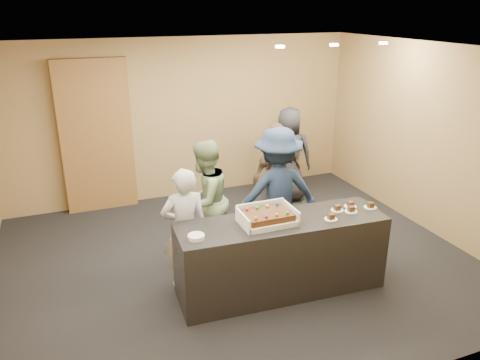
{
  "coord_description": "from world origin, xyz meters",
  "views": [
    {
      "loc": [
        -1.94,
        -5.07,
        3.18
      ],
      "look_at": [
        0.05,
        0.0,
        1.12
      ],
      "focal_mm": 35.0,
      "sensor_mm": 36.0,
      "label": 1
    }
  ],
  "objects_px": {
    "person_server_grey": "(185,229)",
    "person_dark_suit": "(289,155)",
    "sheet_cake": "(268,215)",
    "person_brown_extra": "(277,174)",
    "plate_stack": "(196,237)",
    "serving_counter": "(281,256)",
    "person_navy_man": "(277,192)",
    "storage_cabinet": "(96,137)",
    "person_sage_man": "(205,201)",
    "cake_box": "(267,219)"
  },
  "relations": [
    {
      "from": "person_server_grey",
      "to": "person_dark_suit",
      "type": "xyz_separation_m",
      "value": [
        2.32,
        1.94,
        0.06
      ]
    },
    {
      "from": "sheet_cake",
      "to": "person_brown_extra",
      "type": "xyz_separation_m",
      "value": [
        0.96,
        1.73,
        -0.22
      ]
    },
    {
      "from": "plate_stack",
      "to": "person_server_grey",
      "type": "bearing_deg",
      "value": 87.54
    },
    {
      "from": "serving_counter",
      "to": "person_dark_suit",
      "type": "relative_size",
      "value": 1.49
    },
    {
      "from": "plate_stack",
      "to": "person_navy_man",
      "type": "distance_m",
      "value": 1.65
    },
    {
      "from": "storage_cabinet",
      "to": "person_navy_man",
      "type": "bearing_deg",
      "value": -49.54
    },
    {
      "from": "serving_counter",
      "to": "person_navy_man",
      "type": "height_order",
      "value": "person_navy_man"
    },
    {
      "from": "plate_stack",
      "to": "person_navy_man",
      "type": "height_order",
      "value": "person_navy_man"
    },
    {
      "from": "person_sage_man",
      "to": "person_server_grey",
      "type": "bearing_deg",
      "value": 16.86
    },
    {
      "from": "person_server_grey",
      "to": "person_brown_extra",
      "type": "distance_m",
      "value": 2.16
    },
    {
      "from": "person_dark_suit",
      "to": "person_sage_man",
      "type": "bearing_deg",
      "value": 57.84
    },
    {
      "from": "plate_stack",
      "to": "person_sage_man",
      "type": "relative_size",
      "value": 0.11
    },
    {
      "from": "storage_cabinet",
      "to": "sheet_cake",
      "type": "bearing_deg",
      "value": -65.1
    },
    {
      "from": "serving_counter",
      "to": "plate_stack",
      "type": "distance_m",
      "value": 1.13
    },
    {
      "from": "cake_box",
      "to": "person_sage_man",
      "type": "xyz_separation_m",
      "value": [
        -0.4,
        1.05,
        -0.14
      ]
    },
    {
      "from": "cake_box",
      "to": "person_sage_man",
      "type": "bearing_deg",
      "value": 110.75
    },
    {
      "from": "storage_cabinet",
      "to": "person_brown_extra",
      "type": "height_order",
      "value": "storage_cabinet"
    },
    {
      "from": "plate_stack",
      "to": "person_navy_man",
      "type": "relative_size",
      "value": 0.1
    },
    {
      "from": "serving_counter",
      "to": "plate_stack",
      "type": "bearing_deg",
      "value": -173.03
    },
    {
      "from": "person_navy_man",
      "to": "person_dark_suit",
      "type": "height_order",
      "value": "person_navy_man"
    },
    {
      "from": "storage_cabinet",
      "to": "plate_stack",
      "type": "relative_size",
      "value": 13.8
    },
    {
      "from": "sheet_cake",
      "to": "person_server_grey",
      "type": "bearing_deg",
      "value": 148.5
    },
    {
      "from": "cake_box",
      "to": "storage_cabinet",
      "type": "bearing_deg",
      "value": 115.06
    },
    {
      "from": "storage_cabinet",
      "to": "person_brown_extra",
      "type": "xyz_separation_m",
      "value": [
        2.46,
        -1.5,
        -0.44
      ]
    },
    {
      "from": "serving_counter",
      "to": "person_server_grey",
      "type": "bearing_deg",
      "value": 156.69
    },
    {
      "from": "person_server_grey",
      "to": "person_navy_man",
      "type": "height_order",
      "value": "person_navy_man"
    },
    {
      "from": "storage_cabinet",
      "to": "cake_box",
      "type": "relative_size",
      "value": 3.99
    },
    {
      "from": "person_navy_man",
      "to": "person_sage_man",
      "type": "bearing_deg",
      "value": -7.29
    },
    {
      "from": "storage_cabinet",
      "to": "plate_stack",
      "type": "bearing_deg",
      "value": -78.71
    },
    {
      "from": "serving_counter",
      "to": "sheet_cake",
      "type": "xyz_separation_m",
      "value": [
        -0.18,
        -0.0,
        0.55
      ]
    },
    {
      "from": "cake_box",
      "to": "sheet_cake",
      "type": "relative_size",
      "value": 1.18
    },
    {
      "from": "person_sage_man",
      "to": "person_navy_man",
      "type": "distance_m",
      "value": 0.96
    },
    {
      "from": "sheet_cake",
      "to": "person_brown_extra",
      "type": "bearing_deg",
      "value": 60.98
    },
    {
      "from": "plate_stack",
      "to": "person_brown_extra",
      "type": "bearing_deg",
      "value": 44.9
    },
    {
      "from": "serving_counter",
      "to": "person_brown_extra",
      "type": "distance_m",
      "value": 1.92
    },
    {
      "from": "person_sage_man",
      "to": "serving_counter",
      "type": "bearing_deg",
      "value": 81.69
    },
    {
      "from": "person_brown_extra",
      "to": "person_navy_man",
      "type": "bearing_deg",
      "value": 48.45
    },
    {
      "from": "plate_stack",
      "to": "person_brown_extra",
      "type": "distance_m",
      "value": 2.54
    },
    {
      "from": "person_server_grey",
      "to": "person_dark_suit",
      "type": "height_order",
      "value": "person_dark_suit"
    },
    {
      "from": "cake_box",
      "to": "person_brown_extra",
      "type": "xyz_separation_m",
      "value": [
        0.96,
        1.7,
        -0.16
      ]
    },
    {
      "from": "storage_cabinet",
      "to": "person_sage_man",
      "type": "relative_size",
      "value": 1.51
    },
    {
      "from": "person_navy_man",
      "to": "person_brown_extra",
      "type": "distance_m",
      "value": 0.98
    },
    {
      "from": "plate_stack",
      "to": "person_server_grey",
      "type": "relative_size",
      "value": 0.12
    },
    {
      "from": "person_sage_man",
      "to": "person_brown_extra",
      "type": "xyz_separation_m",
      "value": [
        1.35,
        0.66,
        -0.02
      ]
    },
    {
      "from": "sheet_cake",
      "to": "cake_box",
      "type": "bearing_deg",
      "value": 89.18
    },
    {
      "from": "storage_cabinet",
      "to": "cake_box",
      "type": "xyz_separation_m",
      "value": [
        1.5,
        -3.21,
        -0.27
      ]
    },
    {
      "from": "person_server_grey",
      "to": "person_brown_extra",
      "type": "xyz_separation_m",
      "value": [
        1.77,
        1.23,
        0.04
      ]
    },
    {
      "from": "person_navy_man",
      "to": "person_dark_suit",
      "type": "bearing_deg",
      "value": -115.33
    },
    {
      "from": "person_server_grey",
      "to": "person_navy_man",
      "type": "distance_m",
      "value": 1.4
    },
    {
      "from": "person_dark_suit",
      "to": "plate_stack",
      "type": "bearing_deg",
      "value": 68.98
    }
  ]
}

